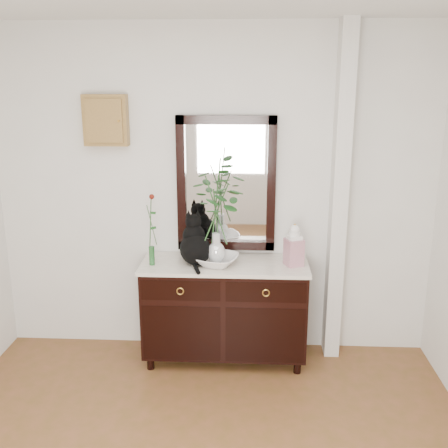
# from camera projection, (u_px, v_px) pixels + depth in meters

# --- Properties ---
(wall_back) EXTENTS (3.60, 0.04, 2.70)m
(wall_back) POSITION_uv_depth(u_px,v_px,m) (214.00, 195.00, 4.28)
(wall_back) COLOR silver
(wall_back) RESTS_ON ground
(pilaster) EXTENTS (0.12, 0.20, 2.70)m
(pilaster) POSITION_uv_depth(u_px,v_px,m) (339.00, 198.00, 4.15)
(pilaster) COLOR silver
(pilaster) RESTS_ON ground
(sideboard) EXTENTS (1.33, 0.52, 0.82)m
(sideboard) POSITION_uv_depth(u_px,v_px,m) (225.00, 306.00, 4.27)
(sideboard) COLOR black
(sideboard) RESTS_ON ground
(wall_mirror) EXTENTS (0.80, 0.06, 1.10)m
(wall_mirror) POSITION_uv_depth(u_px,v_px,m) (226.00, 184.00, 4.24)
(wall_mirror) COLOR black
(wall_mirror) RESTS_ON wall_back
(key_cabinet) EXTENTS (0.35, 0.10, 0.40)m
(key_cabinet) POSITION_uv_depth(u_px,v_px,m) (106.00, 120.00, 4.12)
(key_cabinet) COLOR brown
(key_cabinet) RESTS_ON wall_back
(cat) EXTENTS (0.36, 0.40, 0.40)m
(cat) POSITION_uv_depth(u_px,v_px,m) (195.00, 239.00, 4.11)
(cat) COLOR black
(cat) RESTS_ON sideboard
(lotus_bowl) EXTENTS (0.42, 0.42, 0.08)m
(lotus_bowl) POSITION_uv_depth(u_px,v_px,m) (216.00, 260.00, 4.11)
(lotus_bowl) COLOR white
(lotus_bowl) RESTS_ON sideboard
(vase_branches) EXTENTS (0.41, 0.41, 0.84)m
(vase_branches) POSITION_uv_depth(u_px,v_px,m) (216.00, 211.00, 4.00)
(vase_branches) COLOR silver
(vase_branches) RESTS_ON lotus_bowl
(bud_vase_rose) EXTENTS (0.09, 0.09, 0.58)m
(bud_vase_rose) POSITION_uv_depth(u_px,v_px,m) (151.00, 229.00, 4.05)
(bud_vase_rose) COLOR #255D2B
(bud_vase_rose) RESTS_ON sideboard
(ginger_jar) EXTENTS (0.16, 0.16, 0.34)m
(ginger_jar) POSITION_uv_depth(u_px,v_px,m) (294.00, 244.00, 4.08)
(ginger_jar) COLOR silver
(ginger_jar) RESTS_ON sideboard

